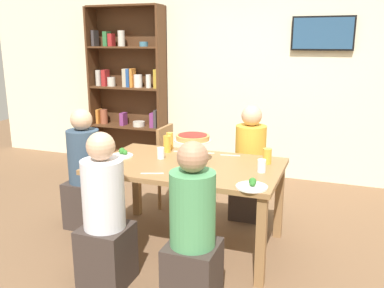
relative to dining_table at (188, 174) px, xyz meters
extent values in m
plane|color=brown|center=(0.00, 0.00, -0.65)|extent=(12.00, 12.00, 0.00)
cube|color=beige|center=(0.00, 2.20, 0.75)|extent=(8.00, 0.12, 2.80)
cube|color=olive|center=(0.00, 0.00, 0.07)|extent=(1.56, 0.96, 0.04)
cube|color=olive|center=(-0.72, -0.42, -0.30)|extent=(0.07, 0.07, 0.70)
cube|color=olive|center=(0.72, -0.42, -0.30)|extent=(0.07, 0.07, 0.70)
cube|color=olive|center=(-0.72, 0.42, -0.30)|extent=(0.07, 0.07, 0.70)
cube|color=olive|center=(0.72, 0.42, -0.30)|extent=(0.07, 0.07, 0.70)
cube|color=#4C2D19|center=(-2.20, 1.98, 0.45)|extent=(0.03, 0.30, 2.20)
cube|color=#4C2D19|center=(-1.13, 1.98, 0.45)|extent=(0.03, 0.30, 2.20)
cube|color=#4C2D19|center=(-1.66, 2.12, 0.45)|extent=(1.10, 0.02, 2.20)
cube|color=#4C2D19|center=(-1.66, 1.98, -0.64)|extent=(1.04, 0.28, 0.02)
cube|color=#4C2D19|center=(-1.66, 1.98, -0.09)|extent=(1.04, 0.28, 0.02)
cube|color=#4C2D19|center=(-1.66, 1.98, 0.46)|extent=(1.04, 0.28, 0.02)
cube|color=#4C2D19|center=(-1.66, 1.98, 1.01)|extent=(1.04, 0.28, 0.02)
cube|color=#4C2D19|center=(-1.66, 1.98, 1.55)|extent=(1.04, 0.28, 0.02)
cube|color=orange|center=(-2.15, 1.98, 0.03)|extent=(0.04, 0.13, 0.21)
cylinder|color=brown|center=(-2.06, 1.98, 0.03)|extent=(0.11, 0.11, 0.21)
cube|color=#7A3370|center=(-1.74, 1.98, 0.01)|extent=(0.06, 0.13, 0.18)
cylinder|color=beige|center=(-1.50, 1.98, -0.04)|extent=(0.17, 0.17, 0.07)
cube|color=#7A3370|center=(-1.28, 1.98, 0.02)|extent=(0.06, 0.11, 0.20)
cube|color=#3D3838|center=(-1.22, 1.98, 0.05)|extent=(0.04, 0.13, 0.25)
cylinder|color=beige|center=(-2.13, 1.98, 0.58)|extent=(0.08, 0.08, 0.22)
cube|color=maroon|center=(-2.01, 1.98, 0.59)|extent=(0.06, 0.13, 0.23)
cylinder|color=beige|center=(-1.91, 1.98, 0.54)|extent=(0.11, 0.11, 0.12)
cube|color=#B2A88E|center=(-1.68, 1.98, 0.60)|extent=(0.06, 0.10, 0.25)
cube|color=navy|center=(-1.62, 1.98, 0.60)|extent=(0.05, 0.13, 0.25)
cube|color=orange|center=(-1.57, 1.98, 0.60)|extent=(0.04, 0.13, 0.26)
cylinder|color=silver|center=(-1.49, 1.98, 0.56)|extent=(0.12, 0.12, 0.17)
cylinder|color=silver|center=(-1.33, 1.98, 0.56)|extent=(0.07, 0.07, 0.18)
cube|color=#B7932D|center=(-1.20, 1.98, 0.60)|extent=(0.05, 0.13, 0.25)
cube|color=#3D3838|center=(-2.14, 1.98, 1.13)|extent=(0.04, 0.13, 0.21)
cube|color=#2D6B38|center=(-1.95, 1.98, 1.12)|extent=(0.06, 0.13, 0.20)
cube|color=maroon|center=(-1.88, 1.98, 1.11)|extent=(0.06, 0.11, 0.17)
cylinder|color=beige|center=(-1.72, 1.98, 1.13)|extent=(0.10, 0.10, 0.21)
cylinder|color=#3D7084|center=(-1.39, 1.98, 1.05)|extent=(0.12, 0.12, 0.06)
cube|color=black|center=(0.89, 2.11, 1.18)|extent=(0.72, 0.05, 0.40)
cube|color=navy|center=(0.89, 2.08, 1.18)|extent=(0.68, 0.01, 0.36)
cube|color=#382D28|center=(-1.05, 0.02, -0.43)|extent=(0.34, 0.34, 0.45)
cylinder|color=#33475B|center=(-1.05, 0.02, 0.05)|extent=(0.30, 0.30, 0.50)
sphere|color=tan|center=(-1.05, 0.02, 0.40)|extent=(0.20, 0.20, 0.20)
cube|color=#382D28|center=(-0.35, -0.77, -0.43)|extent=(0.34, 0.34, 0.45)
cylinder|color=silver|center=(-0.35, -0.77, 0.05)|extent=(0.30, 0.30, 0.50)
sphere|color=tan|center=(-0.35, -0.77, 0.40)|extent=(0.20, 0.20, 0.20)
cube|color=#382D28|center=(0.37, 0.76, -0.43)|extent=(0.34, 0.34, 0.45)
cylinder|color=gold|center=(0.37, 0.76, 0.05)|extent=(0.30, 0.30, 0.50)
sphere|color=tan|center=(0.37, 0.76, 0.40)|extent=(0.20, 0.20, 0.20)
cube|color=#382D28|center=(0.34, -0.80, -0.43)|extent=(0.34, 0.34, 0.45)
cylinder|color=#4C935B|center=(0.34, -0.80, 0.05)|extent=(0.30, 0.30, 0.50)
sphere|color=#A87A5B|center=(0.34, -0.80, 0.40)|extent=(0.20, 0.20, 0.20)
cube|color=olive|center=(-0.38, 0.79, -0.22)|extent=(0.40, 0.40, 0.04)
cube|color=olive|center=(-0.56, 0.79, 0.01)|extent=(0.04, 0.36, 0.42)
cylinder|color=olive|center=(-0.21, 0.96, -0.45)|extent=(0.04, 0.04, 0.41)
cylinder|color=olive|center=(-0.21, 0.61, -0.45)|extent=(0.04, 0.04, 0.41)
cylinder|color=olive|center=(-0.56, 0.96, -0.45)|extent=(0.04, 0.04, 0.41)
cylinder|color=olive|center=(-0.56, 0.61, -0.45)|extent=(0.04, 0.04, 0.41)
cylinder|color=silver|center=(0.01, 0.08, 0.10)|extent=(0.15, 0.15, 0.01)
cylinder|color=silver|center=(0.01, 0.08, 0.19)|extent=(0.03, 0.03, 0.17)
cylinder|color=silver|center=(0.01, 0.08, 0.28)|extent=(0.31, 0.31, 0.01)
cylinder|color=tan|center=(0.01, 0.08, 0.30)|extent=(0.28, 0.28, 0.04)
cylinder|color=maroon|center=(0.01, 0.08, 0.32)|extent=(0.25, 0.25, 0.00)
cylinder|color=white|center=(-0.64, 0.01, 0.10)|extent=(0.20, 0.20, 0.01)
sphere|color=#2D7028|center=(-0.65, 0.04, 0.13)|extent=(0.06, 0.06, 0.06)
sphere|color=#2D7028|center=(-0.62, 0.03, 0.12)|extent=(0.04, 0.04, 0.04)
sphere|color=#2D7028|center=(-0.66, 0.05, 0.13)|extent=(0.05, 0.05, 0.05)
cylinder|color=white|center=(0.63, -0.39, 0.10)|extent=(0.23, 0.23, 0.01)
sphere|color=#2D7028|center=(0.64, -0.39, 0.12)|extent=(0.04, 0.04, 0.04)
sphere|color=#2D7028|center=(0.63, -0.37, 0.13)|extent=(0.06, 0.06, 0.06)
cylinder|color=gold|center=(-0.35, 0.42, 0.17)|extent=(0.07, 0.07, 0.16)
cylinder|color=gold|center=(-0.32, 0.29, 0.17)|extent=(0.07, 0.07, 0.16)
cylinder|color=gold|center=(0.63, 0.24, 0.16)|extent=(0.07, 0.07, 0.13)
cylinder|color=white|center=(-0.28, 0.07, 0.14)|extent=(0.06, 0.06, 0.10)
cylinder|color=white|center=(0.63, -0.01, 0.14)|extent=(0.07, 0.07, 0.10)
cube|color=silver|center=(0.02, 0.37, 0.09)|extent=(0.18, 0.07, 0.00)
cube|color=silver|center=(-0.18, 0.36, 0.09)|extent=(0.18, 0.07, 0.00)
cube|color=silver|center=(0.27, 0.38, 0.09)|extent=(0.18, 0.05, 0.00)
cube|color=silver|center=(-0.17, -0.34, 0.09)|extent=(0.17, 0.08, 0.00)
camera|label=1|loc=(1.19, -3.12, 1.11)|focal=38.58mm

